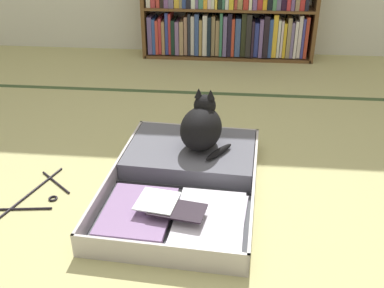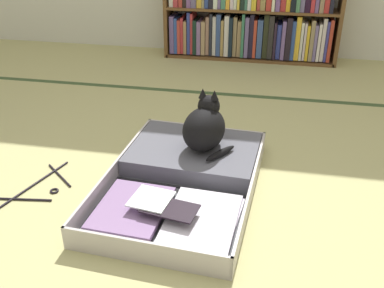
{
  "view_description": "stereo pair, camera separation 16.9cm",
  "coord_description": "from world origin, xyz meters",
  "views": [
    {
      "loc": [
        0.2,
        -1.51,
        1.17
      ],
      "look_at": [
        0.03,
        0.26,
        0.21
      ],
      "focal_mm": 41.58,
      "sensor_mm": 36.0,
      "label": 1
    },
    {
      "loc": [
        0.37,
        -1.49,
        1.17
      ],
      "look_at": [
        0.03,
        0.26,
        0.21
      ],
      "focal_mm": 41.58,
      "sensor_mm": 36.0,
      "label": 2
    }
  ],
  "objects": [
    {
      "name": "clothes_hanger",
      "position": [
        -0.66,
        0.08,
        0.01
      ],
      "size": [
        0.28,
        0.44,
        0.01
      ],
      "color": "black",
      "rests_on": "ground_plane"
    },
    {
      "name": "black_cat",
      "position": [
        0.06,
        0.43,
        0.21
      ],
      "size": [
        0.29,
        0.31,
        0.29
      ],
      "color": "black",
      "rests_on": "open_suitcase"
    },
    {
      "name": "bookshelf",
      "position": [
        0.13,
        2.25,
        0.39
      ],
      "size": [
        1.43,
        0.25,
        0.83
      ],
      "color": "brown",
      "rests_on": "ground_plane"
    },
    {
      "name": "ground_plane",
      "position": [
        0.0,
        0.0,
        0.0
      ],
      "size": [
        10.0,
        10.0,
        0.0
      ],
      "primitive_type": "plane",
      "color": "tan"
    },
    {
      "name": "open_suitcase",
      "position": [
        -0.0,
        0.26,
        0.04
      ],
      "size": [
        0.72,
        1.03,
        0.1
      ],
      "color": "#BCB5B4",
      "rests_on": "ground_plane"
    },
    {
      "name": "tatami_border",
      "position": [
        0.0,
        1.39,
        0.0
      ],
      "size": [
        4.8,
        0.05,
        0.0
      ],
      "color": "#3B512D",
      "rests_on": "ground_plane"
    }
  ]
}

